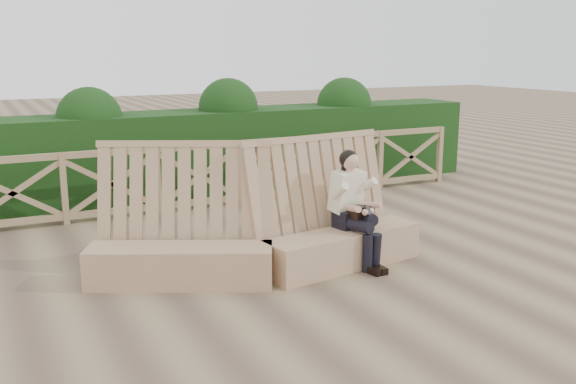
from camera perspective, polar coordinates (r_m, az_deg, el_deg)
name	(u,v)px	position (r m, az deg, el deg)	size (l,w,h in m)	color
ground	(298,273)	(7.69, 0.85, -7.20)	(60.00, 60.00, 0.00)	brown
bench	(263,241)	(7.59, -2.26, -4.34)	(4.06, 1.59, 1.58)	#997557
woman	(354,204)	(7.87, 5.86, -1.09)	(0.46, 0.89, 1.41)	black
guardrail	(200,176)	(10.66, -7.85, 1.41)	(10.10, 0.09, 1.10)	#8A7550
hedge	(178,154)	(11.76, -9.79, 3.36)	(12.00, 1.20, 1.50)	black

